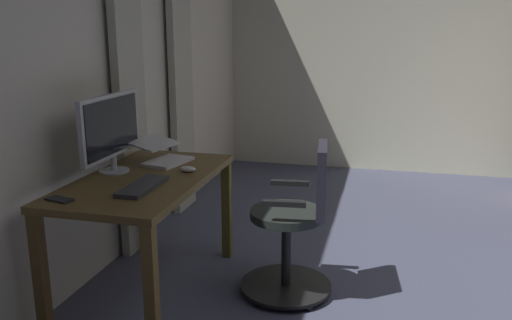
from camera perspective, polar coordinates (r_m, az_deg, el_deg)
The scene contains 11 objects.
back_room_partition at distance 3.45m, azimuth -18.54°, elevation 11.23°, with size 6.21×0.10×2.89m, color beige.
left_room_partition at distance 6.10m, azimuth 24.37°, elevation 11.68°, with size 0.10×5.72×2.89m, color beige.
curtain_left_panel at distance 4.57m, azimuth -8.27°, elevation 11.24°, with size 0.39×0.06×2.71m, color #B8B8A1.
curtain_right_panel at distance 3.72m, azimuth -13.84°, elevation 10.35°, with size 0.37×0.06×2.71m, color #B8B8A1.
desk at distance 3.15m, azimuth -11.92°, elevation -3.53°, with size 1.29×0.69×0.73m.
office_chair at distance 3.15m, azimuth 4.40°, elevation -7.15°, with size 0.56×0.56×0.93m.
computer_monitor at distance 3.22m, azimuth -15.52°, elevation 3.35°, with size 0.64×0.18×0.47m.
computer_keyboard at distance 2.90m, azimuth -12.26°, elevation -2.82°, with size 0.39×0.14×0.02m, color #333338.
laptop at distance 3.42m, azimuth -10.13°, elevation 0.59°, with size 0.37×0.37×0.15m.
computer_mouse at distance 3.18m, azimuth -7.44°, elevation -0.99°, with size 0.06×0.10×0.04m, color white.
cell_phone_by_monitor at distance 2.82m, azimuth -20.64°, elevation -4.04°, with size 0.07×0.14×0.01m, color #232328.
Camera 1 is at (2.91, -1.00, 1.58)m, focal length 36.70 mm.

